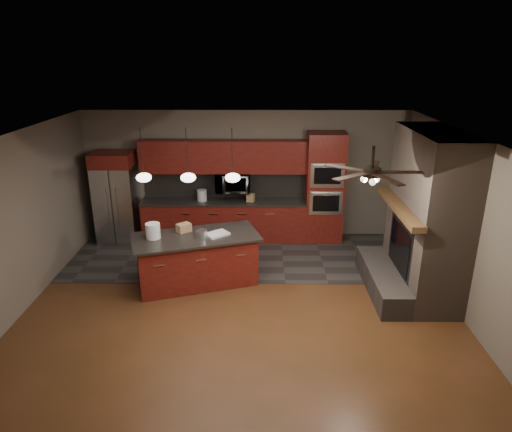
{
  "coord_description": "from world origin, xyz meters",
  "views": [
    {
      "loc": [
        0.31,
        -6.72,
        3.98
      ],
      "look_at": [
        0.24,
        0.6,
        1.31
      ],
      "focal_mm": 32.0,
      "sensor_mm": 36.0,
      "label": 1
    }
  ],
  "objects_px": {
    "refrigerator": "(117,198)",
    "kitchen_island": "(197,259)",
    "counter_box": "(251,198)",
    "oven_tower": "(325,188)",
    "cardboard_box": "(184,228)",
    "white_bucket": "(153,231)",
    "paint_tray": "(217,234)",
    "paint_can": "(202,234)",
    "microwave": "(233,182)",
    "counter_bucket": "(202,195)"
  },
  "relations": [
    {
      "from": "refrigerator",
      "to": "kitchen_island",
      "type": "bearing_deg",
      "value": -45.1
    },
    {
      "from": "kitchen_island",
      "to": "counter_box",
      "type": "relative_size",
      "value": 13.58
    },
    {
      "from": "oven_tower",
      "to": "kitchen_island",
      "type": "xyz_separation_m",
      "value": [
        -2.51,
        -2.05,
        -0.73
      ]
    },
    {
      "from": "cardboard_box",
      "to": "refrigerator",
      "type": "bearing_deg",
      "value": 95.36
    },
    {
      "from": "white_bucket",
      "to": "paint_tray",
      "type": "height_order",
      "value": "white_bucket"
    },
    {
      "from": "cardboard_box",
      "to": "counter_box",
      "type": "height_order",
      "value": "counter_box"
    },
    {
      "from": "kitchen_island",
      "to": "paint_can",
      "type": "distance_m",
      "value": 0.53
    },
    {
      "from": "refrigerator",
      "to": "kitchen_island",
      "type": "xyz_separation_m",
      "value": [
        1.97,
        -1.97,
        -0.52
      ]
    },
    {
      "from": "microwave",
      "to": "counter_box",
      "type": "distance_m",
      "value": 0.51
    },
    {
      "from": "microwave",
      "to": "paint_tray",
      "type": "distance_m",
      "value": 2.1
    },
    {
      "from": "paint_can",
      "to": "white_bucket",
      "type": "bearing_deg",
      "value": -176.89
    },
    {
      "from": "paint_can",
      "to": "cardboard_box",
      "type": "distance_m",
      "value": 0.44
    },
    {
      "from": "refrigerator",
      "to": "counter_bucket",
      "type": "xyz_separation_m",
      "value": [
        1.84,
        0.08,
        0.03
      ]
    },
    {
      "from": "kitchen_island",
      "to": "counter_bucket",
      "type": "distance_m",
      "value": 2.13
    },
    {
      "from": "microwave",
      "to": "paint_tray",
      "type": "bearing_deg",
      "value": -94.59
    },
    {
      "from": "microwave",
      "to": "counter_box",
      "type": "height_order",
      "value": "microwave"
    },
    {
      "from": "oven_tower",
      "to": "counter_bucket",
      "type": "xyz_separation_m",
      "value": [
        -2.65,
        0.01,
        -0.17
      ]
    },
    {
      "from": "microwave",
      "to": "kitchen_island",
      "type": "xyz_separation_m",
      "value": [
        -0.54,
        -2.11,
        -0.84
      ]
    },
    {
      "from": "paint_tray",
      "to": "cardboard_box",
      "type": "bearing_deg",
      "value": 128.34
    },
    {
      "from": "microwave",
      "to": "paint_tray",
      "type": "relative_size",
      "value": 1.9
    },
    {
      "from": "oven_tower",
      "to": "counter_box",
      "type": "relative_size",
      "value": 13.53
    },
    {
      "from": "paint_can",
      "to": "cardboard_box",
      "type": "xyz_separation_m",
      "value": [
        -0.35,
        0.26,
        0.01
      ]
    },
    {
      "from": "white_bucket",
      "to": "paint_tray",
      "type": "bearing_deg",
      "value": 7.7
    },
    {
      "from": "refrigerator",
      "to": "paint_can",
      "type": "bearing_deg",
      "value": -44.27
    },
    {
      "from": "counter_bucket",
      "to": "cardboard_box",
      "type": "bearing_deg",
      "value": -93.21
    },
    {
      "from": "white_bucket",
      "to": "paint_can",
      "type": "distance_m",
      "value": 0.84
    },
    {
      "from": "cardboard_box",
      "to": "counter_bucket",
      "type": "height_order",
      "value": "counter_bucket"
    },
    {
      "from": "refrigerator",
      "to": "counter_bucket",
      "type": "bearing_deg",
      "value": 2.54
    },
    {
      "from": "oven_tower",
      "to": "refrigerator",
      "type": "height_order",
      "value": "oven_tower"
    },
    {
      "from": "kitchen_island",
      "to": "counter_box",
      "type": "bearing_deg",
      "value": 47.77
    },
    {
      "from": "paint_tray",
      "to": "microwave",
      "type": "bearing_deg",
      "value": 47.99
    },
    {
      "from": "microwave",
      "to": "counter_bucket",
      "type": "relative_size",
      "value": 3.09
    },
    {
      "from": "cardboard_box",
      "to": "counter_box",
      "type": "relative_size",
      "value": 1.34
    },
    {
      "from": "white_bucket",
      "to": "cardboard_box",
      "type": "relative_size",
      "value": 1.14
    },
    {
      "from": "counter_box",
      "to": "counter_bucket",
      "type": "bearing_deg",
      "value": -165.74
    },
    {
      "from": "microwave",
      "to": "white_bucket",
      "type": "height_order",
      "value": "microwave"
    },
    {
      "from": "kitchen_island",
      "to": "paint_tray",
      "type": "xyz_separation_m",
      "value": [
        0.37,
        0.05,
        0.47
      ]
    },
    {
      "from": "microwave",
      "to": "cardboard_box",
      "type": "bearing_deg",
      "value": -112.13
    },
    {
      "from": "white_bucket",
      "to": "paint_tray",
      "type": "relative_size",
      "value": 0.7
    },
    {
      "from": "kitchen_island",
      "to": "counter_bucket",
      "type": "height_order",
      "value": "counter_bucket"
    },
    {
      "from": "kitchen_island",
      "to": "white_bucket",
      "type": "distance_m",
      "value": 0.93
    },
    {
      "from": "paint_tray",
      "to": "counter_bucket",
      "type": "distance_m",
      "value": 2.07
    },
    {
      "from": "paint_tray",
      "to": "counter_box",
      "type": "relative_size",
      "value": 2.19
    },
    {
      "from": "oven_tower",
      "to": "cardboard_box",
      "type": "relative_size",
      "value": 10.06
    },
    {
      "from": "counter_bucket",
      "to": "microwave",
      "type": "bearing_deg",
      "value": 4.26
    },
    {
      "from": "cardboard_box",
      "to": "counter_bucket",
      "type": "relative_size",
      "value": 1.0
    },
    {
      "from": "microwave",
      "to": "white_bucket",
      "type": "xyz_separation_m",
      "value": [
        -1.26,
        -2.21,
        -0.25
      ]
    },
    {
      "from": "counter_box",
      "to": "cardboard_box",
      "type": "bearing_deg",
      "value": -105.76
    },
    {
      "from": "kitchen_island",
      "to": "counter_box",
      "type": "distance_m",
      "value": 2.27
    },
    {
      "from": "refrigerator",
      "to": "paint_tray",
      "type": "height_order",
      "value": "refrigerator"
    }
  ]
}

